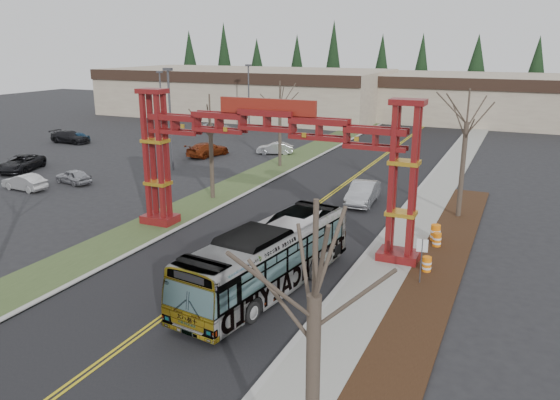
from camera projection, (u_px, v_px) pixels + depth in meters
The scene contains 33 objects.
road at pixel (310, 210), 39.50m from camera, with size 12.00×110.00×0.02m, color black.
lane_line_left at pixel (308, 209), 39.54m from camera, with size 0.12×100.00×0.01m, color gold.
lane_line_right at pixel (311, 210), 39.45m from camera, with size 0.12×100.00×0.01m, color gold.
curb_right at pixel (394, 220), 37.04m from camera, with size 0.30×110.00×0.15m, color #A8A8A3.
sidewalk_right at pixel (416, 223), 36.46m from camera, with size 2.60×110.00×0.14m, color gray.
landscape_strip at pixel (408, 337), 22.31m from camera, with size 2.60×50.00×0.12m, color black.
grass_median at pixel (215, 197), 42.67m from camera, with size 4.00×110.00×0.08m, color #394D26.
curb_left at pixel (235, 199), 41.93m from camera, with size 0.30×110.00×0.15m, color #A8A8A3.
gateway_arch at pixel (267, 144), 31.72m from camera, with size 18.20×1.60×8.90m.
retail_building_west at pixel (246, 92), 91.47m from camera, with size 46.00×22.30×7.50m.
retail_building_east at pixel (504, 99), 82.62m from camera, with size 38.00×20.30×7.00m.
conifer_treeline at pixel (450, 73), 96.21m from camera, with size 116.10×5.60×13.00m.
transit_bus at pixel (268, 259), 26.27m from camera, with size 2.75×11.76×3.28m, color #B5B8BD.
silver_sedan at pixel (363, 193), 40.87m from camera, with size 1.74×5.00×1.65m, color #A5A8AD.
parked_car_near_a at pixel (73, 176), 46.75m from camera, with size 1.49×3.71×1.26m, color #9C9DA4.
parked_car_near_b at pixel (25, 182), 44.69m from camera, with size 1.42×4.06×1.34m, color silver.
parked_car_near_c at pixel (21, 163), 51.33m from camera, with size 2.48×5.38×1.50m, color black.
parked_car_mid_a at pixel (208, 149), 58.04m from camera, with size 2.09×5.14×1.49m, color maroon.
parked_car_mid_b at pixel (75, 137), 66.24m from camera, with size 1.56×3.87×1.32m, color navy.
parked_car_far_a at pixel (275, 148), 59.16m from camera, with size 1.37×3.92×1.29m, color #B2B4BA.
parked_car_far_b at pixel (216, 127), 74.25m from camera, with size 2.02×4.37×1.22m, color silver.
parked_car_far_c at pixel (70, 137), 65.82m from camera, with size 2.07×5.10×1.48m, color black.
bare_tree_median_mid at pixel (210, 124), 40.85m from camera, with size 3.30×3.30×8.01m.
bare_tree_median_far at pixel (280, 103), 51.80m from camera, with size 3.12×3.12×8.24m.
bare_tree_right_near at pixel (314, 298), 11.48m from camera, with size 3.20×3.20×8.63m.
bare_tree_right_far at pixel (467, 123), 36.03m from camera, with size 3.33×3.33×8.81m.
light_pole_near at pixel (170, 112), 50.26m from camera, with size 0.82×0.41×9.49m.
light_pole_mid at pixel (161, 101), 66.56m from camera, with size 0.73×0.36×8.41m.
light_pole_far at pixel (249, 93), 73.68m from camera, with size 0.77×0.39×8.92m.
street_sign at pixel (422, 252), 26.83m from camera, with size 0.55×0.12×2.41m.
barrel_south at pixel (427, 265), 28.53m from camera, with size 0.49×0.49×0.91m.
barrel_mid at pixel (437, 241), 32.06m from camera, with size 0.50×0.50×0.92m.
barrel_north at pixel (435, 234), 32.98m from camera, with size 0.60×0.60×1.10m.
Camera 1 is at (13.67, -10.27, 11.63)m, focal length 35.00 mm.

